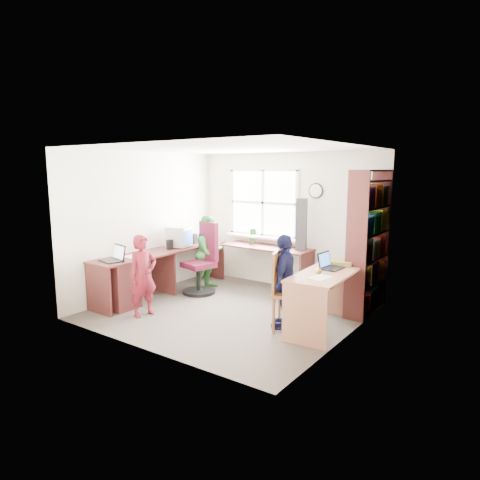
{
  "coord_description": "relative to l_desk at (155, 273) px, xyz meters",
  "views": [
    {
      "loc": [
        3.7,
        -4.94,
        2.11
      ],
      "look_at": [
        0.0,
        0.25,
        1.05
      ],
      "focal_mm": 32.0,
      "sensor_mm": 36.0,
      "label": 1
    }
  ],
  "objects": [
    {
      "name": "speaker_b",
      "position": [
        -0.2,
        1.19,
        0.39
      ],
      "size": [
        0.1,
        0.1,
        0.19
      ],
      "rotation": [
        0.0,
        0.0,
        -0.02
      ],
      "color": "black",
      "rests_on": "l_desk"
    },
    {
      "name": "room",
      "position": [
        1.32,
        0.38,
        0.76
      ],
      "size": [
        3.64,
        3.44,
        2.44
      ],
      "color": "#423A34",
      "rests_on": "ground"
    },
    {
      "name": "person_red",
      "position": [
        0.39,
        -0.59,
        0.14
      ],
      "size": [
        0.37,
        0.48,
        1.18
      ],
      "primitive_type": "imported",
      "rotation": [
        0.0,
        0.0,
        1.34
      ],
      "color": "maroon",
      "rests_on": "ground"
    },
    {
      "name": "paper_b",
      "position": [
        2.81,
        0.14,
        0.32
      ],
      "size": [
        0.25,
        0.32,
        0.0
      ],
      "rotation": [
        0.0,
        0.0,
        -0.14
      ],
      "color": "silver",
      "rests_on": "right_desk"
    },
    {
      "name": "person_green",
      "position": [
        0.27,
        1.07,
        0.2
      ],
      "size": [
        0.5,
        0.64,
        1.31
      ],
      "primitive_type": "imported",
      "rotation": [
        0.0,
        0.0,
        1.58
      ],
      "color": "#327E35",
      "rests_on": "ground"
    },
    {
      "name": "laptop_right",
      "position": [
        2.7,
        0.67,
        0.37
      ],
      "size": [
        0.29,
        0.34,
        0.22
      ],
      "rotation": [
        0.0,
        0.0,
        1.51
      ],
      "color": "black",
      "rests_on": "right_desk"
    },
    {
      "name": "right_desk",
      "position": [
        2.76,
        0.41,
        0.1
      ],
      "size": [
        0.69,
        1.37,
        0.77
      ],
      "rotation": [
        0.0,
        0.0,
        0.06
      ],
      "color": "#AA7055",
      "rests_on": "ground"
    },
    {
      "name": "cd_tower",
      "position": [
        1.7,
        1.77,
        0.73
      ],
      "size": [
        0.22,
        0.21,
        0.88
      ],
      "rotation": [
        0.0,
        0.0,
        0.35
      ],
      "color": "black",
      "rests_on": "l_desk"
    },
    {
      "name": "person_navy",
      "position": [
        2.28,
        0.18,
        0.18
      ],
      "size": [
        0.51,
        0.8,
        1.27
      ],
      "primitive_type": "imported",
      "rotation": [
        0.0,
        0.0,
        -1.28
      ],
      "color": "#121338",
      "rests_on": "ground"
    },
    {
      "name": "game_box",
      "position": [
        2.75,
        0.99,
        0.35
      ],
      "size": [
        0.37,
        0.37,
        0.06
      ],
      "rotation": [
        0.0,
        0.0,
        0.25
      ],
      "color": "red",
      "rests_on": "right_desk"
    },
    {
      "name": "potted_plant",
      "position": [
        0.72,
        1.75,
        0.44
      ],
      "size": [
        0.18,
        0.16,
        0.3
      ],
      "primitive_type": "imported",
      "rotation": [
        0.0,
        0.0,
        0.15
      ],
      "color": "#296629",
      "rests_on": "l_desk"
    },
    {
      "name": "speaker_a",
      "position": [
        -0.15,
        0.51,
        0.38
      ],
      "size": [
        0.09,
        0.09,
        0.17
      ],
      "rotation": [
        0.0,
        0.0,
        -0.08
      ],
      "color": "black",
      "rests_on": "l_desk"
    },
    {
      "name": "wooden_chair",
      "position": [
        2.35,
        0.1,
        0.12
      ],
      "size": [
        0.58,
        0.58,
        1.05
      ],
      "rotation": [
        0.0,
        0.0,
        0.34
      ],
      "color": "brown",
      "rests_on": "ground"
    },
    {
      "name": "bookshelf",
      "position": [
        2.96,
        1.47,
        0.55
      ],
      "size": [
        0.3,
        1.02,
        2.1
      ],
      "color": "#512220",
      "rests_on": "ground"
    },
    {
      "name": "l_desk",
      "position": [
        0.0,
        0.0,
        0.0
      ],
      "size": [
        2.38,
        2.95,
        0.75
      ],
      "color": "#512220",
      "rests_on": "ground"
    },
    {
      "name": "crt_monitor",
      "position": [
        -0.17,
        0.76,
        0.48
      ],
      "size": [
        0.44,
        0.41,
        0.36
      ],
      "rotation": [
        0.0,
        0.0,
        0.25
      ],
      "color": "silver",
      "rests_on": "l_desk"
    },
    {
      "name": "swivel_chair",
      "position": [
        0.33,
        0.81,
        0.07
      ],
      "size": [
        0.68,
        0.68,
        1.21
      ],
      "rotation": [
        0.0,
        0.0,
        -0.23
      ],
      "color": "black",
      "rests_on": "ground"
    },
    {
      "name": "paper_a",
      "position": [
        -0.22,
        -0.23,
        0.3
      ],
      "size": [
        0.23,
        0.33,
        0.0
      ],
      "rotation": [
        0.0,
        0.0,
        0.01
      ],
      "color": "silver",
      "rests_on": "l_desk"
    },
    {
      "name": "laptop_left",
      "position": [
        -0.16,
        -0.64,
        0.35
      ],
      "size": [
        0.4,
        0.36,
        0.24
      ],
      "rotation": [
        0.0,
        0.0,
        -0.22
      ],
      "color": "black",
      "rests_on": "l_desk"
    }
  ]
}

